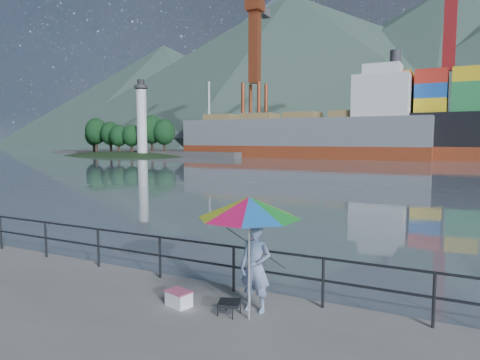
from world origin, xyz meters
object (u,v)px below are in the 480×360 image
cooler_bag (179,299)px  bulk_carrier (308,134)px  fisherman (255,267)px  beach_umbrella (249,207)px

cooler_bag → bulk_carrier: size_ratio=0.01×
cooler_bag → fisherman: bearing=33.6°
cooler_bag → bulk_carrier: (-19.96, 69.86, 4.07)m
fisherman → beach_umbrella: size_ratio=0.73×
fisherman → beach_umbrella: (0.06, -0.41, 1.24)m
bulk_carrier → beach_umbrella: bearing=-72.9°
beach_umbrella → bulk_carrier: 73.06m
beach_umbrella → cooler_bag: beach_umbrella is taller
beach_umbrella → bulk_carrier: (-21.49, 69.79, 2.11)m
fisherman → cooler_bag: fisherman is taller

